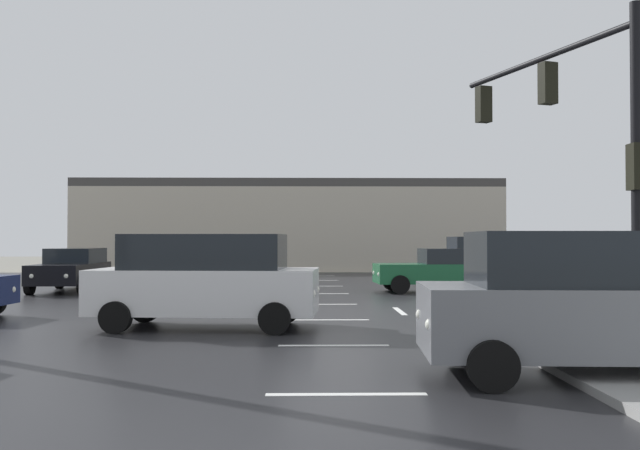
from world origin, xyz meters
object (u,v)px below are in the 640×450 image
object	(u,v)px
suv_grey	(596,301)
suv_white	(205,279)
traffic_signal_mast	(579,124)
sedan_black	(72,269)
sedan_green	(442,269)
suv_blue	(489,258)

from	to	relation	value
suv_grey	suv_white	world-z (taller)	same
traffic_signal_mast	sedan_black	bearing A→B (deg)	34.06
sedan_green	suv_grey	size ratio (longest dim) A/B	0.94
traffic_signal_mast	sedan_green	bearing A→B (deg)	-13.18
sedan_green	sedan_black	size ratio (longest dim) A/B	1.01
suv_blue	sedan_black	xyz separation A→B (m)	(-16.87, -5.12, -0.24)
traffic_signal_mast	suv_grey	size ratio (longest dim) A/B	1.30
sedan_green	sedan_black	world-z (taller)	same
traffic_signal_mast	suv_white	world-z (taller)	traffic_signal_mast
traffic_signal_mast	suv_grey	world-z (taller)	traffic_signal_mast
sedan_green	traffic_signal_mast	bearing A→B (deg)	92.03
traffic_signal_mast	suv_white	distance (m)	8.72
suv_grey	sedan_black	xyz separation A→B (m)	(-12.71, 16.54, -0.24)
suv_blue	sedan_black	bearing A→B (deg)	-166.93
sedan_green	suv_white	world-z (taller)	suv_white
suv_white	sedan_black	bearing A→B (deg)	125.28
traffic_signal_mast	suv_blue	world-z (taller)	traffic_signal_mast
suv_blue	sedan_black	distance (m)	17.63
sedan_green	sedan_black	bearing A→B (deg)	-5.98
traffic_signal_mast	suv_blue	bearing A→B (deg)	-26.17
suv_white	sedan_green	bearing A→B (deg)	59.80
traffic_signal_mast	suv_blue	size ratio (longest dim) A/B	1.30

